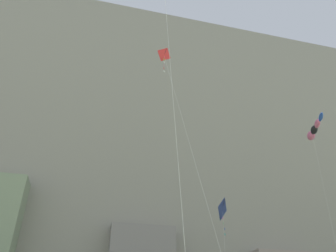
{
  "coord_description": "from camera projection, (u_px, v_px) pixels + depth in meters",
  "views": [
    {
      "loc": [
        -7.05,
        1.29,
        3.06
      ],
      "look_at": [
        -1.08,
        25.54,
        18.59
      ],
      "focal_mm": 35.15,
      "sensor_mm": 36.0,
      "label": 1
    }
  ],
  "objects": [
    {
      "name": "kite_diamond_upper_mid",
      "position": [
        167.0,
        66.0,
        26.25
      ],
      "size": [
        3.47,
        5.89,
        23.28
      ],
      "color": "red",
      "rests_on": "ground"
    },
    {
      "name": "cliff_face",
      "position": [
        134.0,
        166.0,
        60.19
      ],
      "size": [
        180.0,
        27.12,
        57.31
      ],
      "color": "gray",
      "rests_on": "ground"
    },
    {
      "name": "kite_windsock_upper_left",
      "position": [
        314.0,
        131.0,
        39.33
      ],
      "size": [
        3.59,
        6.61,
        24.17
      ],
      "color": "pink",
      "rests_on": "ground"
    },
    {
      "name": "kite_diamond_upper_right",
      "position": [
        223.0,
        211.0,
        32.1
      ],
      "size": [
        2.15,
        2.98,
        14.39
      ],
      "color": "navy",
      "rests_on": "ground"
    }
  ]
}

